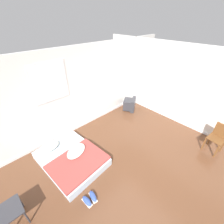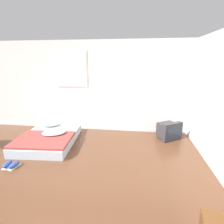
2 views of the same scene
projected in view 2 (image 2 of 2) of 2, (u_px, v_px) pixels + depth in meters
The scene contains 5 objects.
ground_plane at pixel (45, 188), 2.90m from camera, with size 20.00×20.00×0.00m, color brown.
wall_back at pixel (86, 87), 5.14m from camera, with size 8.36×0.08×2.60m.
mattress_bed at pixel (49, 138), 4.49m from camera, with size 1.41×1.80×0.35m.
crt_tv at pixel (169, 131), 4.70m from camera, with size 0.68×0.65×0.49m.
sneaker_pair at pixel (11, 165), 3.47m from camera, with size 0.29×0.28×0.10m.
Camera 2 is at (1.44, -2.27, 2.02)m, focal length 28.00 mm.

